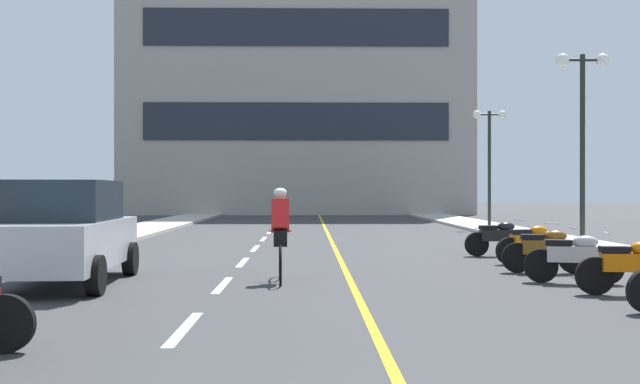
# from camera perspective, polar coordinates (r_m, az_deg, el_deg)

# --- Properties ---
(ground_plane) EXTENTS (140.00, 140.00, 0.00)m
(ground_plane) POSITION_cam_1_polar(r_m,az_deg,el_deg) (23.87, 0.27, -3.81)
(ground_plane) COLOR #38383A
(curb_left) EXTENTS (2.40, 72.00, 0.12)m
(curb_left) POSITION_cam_1_polar(r_m,az_deg,el_deg) (27.67, -14.97, -3.14)
(curb_left) COLOR #B7B2A8
(curb_left) RESTS_ON ground
(curb_right) EXTENTS (2.40, 72.00, 0.12)m
(curb_right) POSITION_cam_1_polar(r_m,az_deg,el_deg) (27.95, 15.08, -3.11)
(curb_right) COLOR #B7B2A8
(curb_right) RESTS_ON ground
(lane_dash_1) EXTENTS (0.14, 2.20, 0.01)m
(lane_dash_1) POSITION_cam_1_polar(r_m,az_deg,el_deg) (9.08, -10.45, -10.32)
(lane_dash_1) COLOR silver
(lane_dash_1) RESTS_ON ground
(lane_dash_2) EXTENTS (0.14, 2.20, 0.01)m
(lane_dash_2) POSITION_cam_1_polar(r_m,az_deg,el_deg) (13.00, -7.53, -7.14)
(lane_dash_2) COLOR silver
(lane_dash_2) RESTS_ON ground
(lane_dash_3) EXTENTS (0.14, 2.20, 0.01)m
(lane_dash_3) POSITION_cam_1_polar(r_m,az_deg,el_deg) (16.95, -5.99, -5.43)
(lane_dash_3) COLOR silver
(lane_dash_3) RESTS_ON ground
(lane_dash_4) EXTENTS (0.14, 2.20, 0.01)m
(lane_dash_4) POSITION_cam_1_polar(r_m,az_deg,el_deg) (20.93, -5.04, -4.36)
(lane_dash_4) COLOR silver
(lane_dash_4) RESTS_ON ground
(lane_dash_5) EXTENTS (0.14, 2.20, 0.01)m
(lane_dash_5) POSITION_cam_1_polar(r_m,az_deg,el_deg) (24.91, -4.39, -3.63)
(lane_dash_5) COLOR silver
(lane_dash_5) RESTS_ON ground
(lane_dash_6) EXTENTS (0.14, 2.20, 0.01)m
(lane_dash_6) POSITION_cam_1_polar(r_m,az_deg,el_deg) (28.89, -3.92, -3.11)
(lane_dash_6) COLOR silver
(lane_dash_6) RESTS_ON ground
(lane_dash_7) EXTENTS (0.14, 2.20, 0.01)m
(lane_dash_7) POSITION_cam_1_polar(r_m,az_deg,el_deg) (32.88, -3.57, -2.71)
(lane_dash_7) COLOR silver
(lane_dash_7) RESTS_ON ground
(lane_dash_8) EXTENTS (0.14, 2.20, 0.01)m
(lane_dash_8) POSITION_cam_1_polar(r_m,az_deg,el_deg) (36.88, -3.29, -2.40)
(lane_dash_8) COLOR silver
(lane_dash_8) RESTS_ON ground
(lane_dash_9) EXTENTS (0.14, 2.20, 0.01)m
(lane_dash_9) POSITION_cam_1_polar(r_m,az_deg,el_deg) (40.87, -3.07, -2.15)
(lane_dash_9) COLOR silver
(lane_dash_9) RESTS_ON ground
(lane_dash_10) EXTENTS (0.14, 2.20, 0.01)m
(lane_dash_10) POSITION_cam_1_polar(r_m,az_deg,el_deg) (44.86, -2.89, -1.94)
(lane_dash_10) COLOR silver
(lane_dash_10) RESTS_ON ground
(lane_dash_11) EXTENTS (0.14, 2.20, 0.01)m
(lane_dash_11) POSITION_cam_1_polar(r_m,az_deg,el_deg) (48.86, -2.73, -1.77)
(lane_dash_11) COLOR silver
(lane_dash_11) RESTS_ON ground
(centre_line_yellow) EXTENTS (0.12, 66.00, 0.01)m
(centre_line_yellow) POSITION_cam_1_polar(r_m,az_deg,el_deg) (26.87, 0.66, -3.36)
(centre_line_yellow) COLOR gold
(centre_line_yellow) RESTS_ON ground
(office_building) EXTENTS (23.57, 6.33, 20.33)m
(office_building) POSITION_cam_1_polar(r_m,az_deg,el_deg) (51.62, -1.79, 9.65)
(office_building) COLOR #9E998E
(office_building) RESTS_ON ground
(street_lamp_mid) EXTENTS (1.46, 0.36, 5.28)m
(street_lamp_mid) POSITION_cam_1_polar(r_m,az_deg,el_deg) (21.55, 19.63, 6.31)
(street_lamp_mid) COLOR black
(street_lamp_mid) RESTS_ON curb_right
(street_lamp_far) EXTENTS (1.46, 0.36, 4.97)m
(street_lamp_far) POSITION_cam_1_polar(r_m,az_deg,el_deg) (32.75, 12.96, 3.87)
(street_lamp_far) COLOR black
(street_lamp_far) RESTS_ON curb_right
(parked_car_near) EXTENTS (2.07, 4.27, 1.82)m
(parked_car_near) POSITION_cam_1_polar(r_m,az_deg,el_deg) (13.60, -19.08, -2.96)
(parked_car_near) COLOR black
(parked_car_near) RESTS_ON ground
(motorcycle_3) EXTENTS (1.70, 0.60, 0.92)m
(motorcycle_3) POSITION_cam_1_polar(r_m,az_deg,el_deg) (12.58, 22.96, -5.24)
(motorcycle_3) COLOR black
(motorcycle_3) RESTS_ON ground
(motorcycle_4) EXTENTS (1.67, 0.70, 0.92)m
(motorcycle_4) POSITION_cam_1_polar(r_m,az_deg,el_deg) (13.80, 19.05, -4.76)
(motorcycle_4) COLOR black
(motorcycle_4) RESTS_ON ground
(motorcycle_5) EXTENTS (1.70, 0.60, 0.92)m
(motorcycle_5) POSITION_cam_1_polar(r_m,az_deg,el_deg) (15.33, 17.06, -4.26)
(motorcycle_5) COLOR black
(motorcycle_5) RESTS_ON ground
(motorcycle_6) EXTENTS (1.67, 0.71, 0.92)m
(motorcycle_6) POSITION_cam_1_polar(r_m,az_deg,el_deg) (17.18, 15.99, -3.79)
(motorcycle_6) COLOR black
(motorcycle_6) RESTS_ON ground
(motorcycle_7) EXTENTS (1.70, 0.60, 0.92)m
(motorcycle_7) POSITION_cam_1_polar(r_m,az_deg,el_deg) (18.92, 13.65, -3.42)
(motorcycle_7) COLOR black
(motorcycle_7) RESTS_ON ground
(cyclist_rider) EXTENTS (0.42, 1.77, 1.71)m
(cyclist_rider) POSITION_cam_1_polar(r_m,az_deg,el_deg) (13.31, -3.09, -3.14)
(cyclist_rider) COLOR black
(cyclist_rider) RESTS_ON ground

